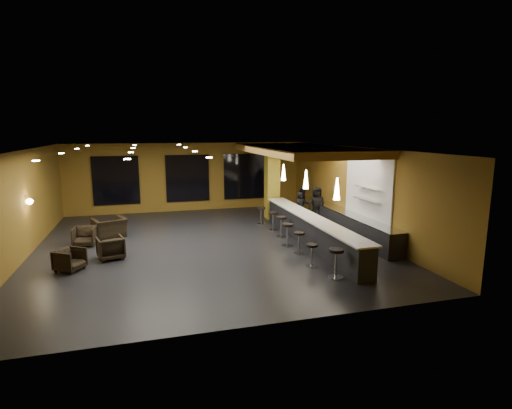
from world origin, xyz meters
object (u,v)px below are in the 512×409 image
object	(u,v)px
column	(272,182)
pendant_0	(337,189)
bar_stool_3	(287,232)
bar_stool_5	(273,219)
armchair_c	(85,236)
bar_stool_1	(312,252)
bar_stool_0	(336,259)
bar_stool_6	(261,213)
armchair_b	(111,248)
staff_a	(300,209)
armchair_d	(109,228)
armchair_a	(70,260)
bar_stool_4	(281,224)
staff_b	(303,205)
pendant_2	(284,172)
staff_c	(316,205)
pendant_1	(306,179)
bar_counter	(310,231)
prep_counter	(352,226)
bar_stool_2	(299,240)

from	to	relation	value
column	pendant_0	xyz separation A→B (m)	(0.00, -6.60, 0.60)
bar_stool_3	bar_stool_5	world-z (taller)	bar_stool_3
armchair_c	bar_stool_1	world-z (taller)	bar_stool_1
bar_stool_0	bar_stool_6	size ratio (longest dim) A/B	1.13
armchair_b	bar_stool_6	distance (m)	6.97
staff_a	armchair_d	world-z (taller)	staff_a
armchair_a	pendant_0	bearing A→B (deg)	-66.82
bar_stool_3	bar_stool_4	xyz separation A→B (m)	(0.19, 1.23, -0.00)
staff_b	staff_a	bearing A→B (deg)	-118.66
bar_stool_5	bar_stool_6	xyz separation A→B (m)	(-0.16, 1.24, -0.02)
bar_stool_6	pendant_2	bearing A→B (deg)	-31.97
staff_a	bar_stool_5	xyz separation A→B (m)	(-1.41, -0.48, -0.24)
staff_b	armchair_a	bearing A→B (deg)	-154.45
staff_c	column	bearing A→B (deg)	136.87
pendant_0	armchair_d	distance (m)	9.00
bar_stool_0	pendant_0	bearing A→B (deg)	64.70
column	pendant_1	world-z (taller)	column
bar_counter	armchair_c	distance (m)	8.24
armchair_a	bar_stool_6	size ratio (longest dim) A/B	0.97
prep_counter	staff_a	distance (m)	2.63
staff_c	prep_counter	bearing A→B (deg)	-76.97
pendant_0	prep_counter	bearing A→B (deg)	51.34
armchair_a	column	bearing A→B (deg)	-24.25
armchair_b	bar_stool_2	size ratio (longest dim) A/B	1.07
staff_b	armchair_b	world-z (taller)	staff_b
armchair_a	bar_stool_2	world-z (taller)	bar_stool_2
armchair_d	armchair_b	bearing A→B (deg)	73.56
armchair_d	bar_stool_5	distance (m)	6.57
armchair_d	bar_stool_4	distance (m)	6.76
pendant_1	bar_stool_2	distance (m)	2.52
bar_stool_1	armchair_d	bearing A→B (deg)	139.65
armchair_b	bar_stool_4	distance (m)	6.34
staff_b	armchair_c	world-z (taller)	staff_b
prep_counter	armchair_b	size ratio (longest dim) A/B	7.41
bar_stool_3	bar_stool_5	bearing A→B (deg)	84.73
pendant_1	pendant_2	world-z (taller)	same
staff_c	bar_stool_6	distance (m)	2.50
pendant_1	staff_c	xyz separation A→B (m)	(1.57, 2.46, -1.51)
column	pendant_0	size ratio (longest dim) A/B	5.00
armchair_c	staff_a	bearing A→B (deg)	9.77
staff_c	bar_stool_6	world-z (taller)	staff_c
armchair_c	bar_stool_3	bearing A→B (deg)	-11.34
bar_stool_5	armchair_d	bearing A→B (deg)	173.64
column	staff_b	distance (m)	1.85
prep_counter	bar_stool_0	distance (m)	4.70
staff_a	bar_stool_3	world-z (taller)	staff_a
armchair_c	armchair_b	bearing A→B (deg)	-55.94
bar_counter	armchair_a	bearing A→B (deg)	-175.22
column	armchair_b	size ratio (longest dim) A/B	4.32
pendant_0	bar_stool_0	distance (m)	2.36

